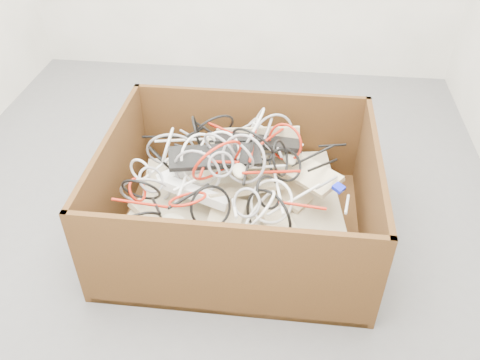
# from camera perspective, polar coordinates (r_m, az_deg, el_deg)

# --- Properties ---
(ground) EXTENTS (3.00, 3.00, 0.00)m
(ground) POSITION_cam_1_polar(r_m,az_deg,el_deg) (2.64, -3.38, -1.82)
(ground) COLOR #57575A
(ground) RESTS_ON ground
(cardboard_box) EXTENTS (1.19, 0.99, 0.51)m
(cardboard_box) POSITION_cam_1_polar(r_m,az_deg,el_deg) (2.35, -0.47, -3.49)
(cardboard_box) COLOR #38240E
(cardboard_box) RESTS_ON ground
(keyboard_pile) EXTENTS (0.93, 0.82, 0.34)m
(keyboard_pile) POSITION_cam_1_polar(r_m,az_deg,el_deg) (2.27, 0.36, -0.35)
(keyboard_pile) COLOR beige
(keyboard_pile) RESTS_ON cardboard_box
(mice_scatter) EXTENTS (0.62, 0.57, 0.17)m
(mice_scatter) POSITION_cam_1_polar(r_m,az_deg,el_deg) (2.21, -2.43, 1.23)
(mice_scatter) COLOR #BCB698
(mice_scatter) RESTS_ON keyboard_pile
(power_strip_left) EXTENTS (0.27, 0.17, 0.11)m
(power_strip_left) POSITION_cam_1_polar(r_m,az_deg,el_deg) (2.22, -6.01, 1.30)
(power_strip_left) COLOR white
(power_strip_left) RESTS_ON keyboard_pile
(power_strip_right) EXTENTS (0.30, 0.12, 0.10)m
(power_strip_right) POSITION_cam_1_polar(r_m,az_deg,el_deg) (2.15, -5.01, -1.52)
(power_strip_right) COLOR white
(power_strip_right) RESTS_ON keyboard_pile
(vga_plug) EXTENTS (0.06, 0.06, 0.03)m
(vga_plug) POSITION_cam_1_polar(r_m,az_deg,el_deg) (2.14, 11.19, -0.88)
(vga_plug) COLOR #0D19C9
(vga_plug) RESTS_ON keyboard_pile
(cable_tangle) EXTENTS (1.02, 0.86, 0.46)m
(cable_tangle) POSITION_cam_1_polar(r_m,az_deg,el_deg) (2.20, -2.01, 2.00)
(cable_tangle) COLOR gray
(cable_tangle) RESTS_ON keyboard_pile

